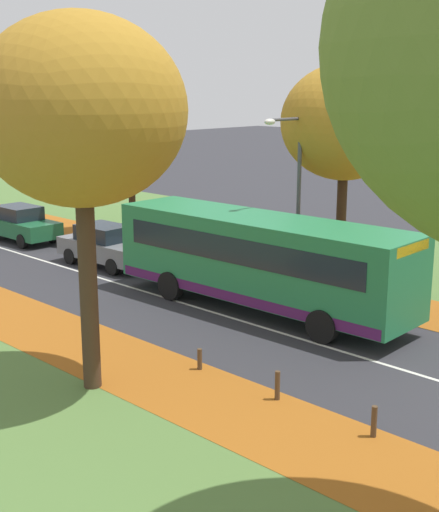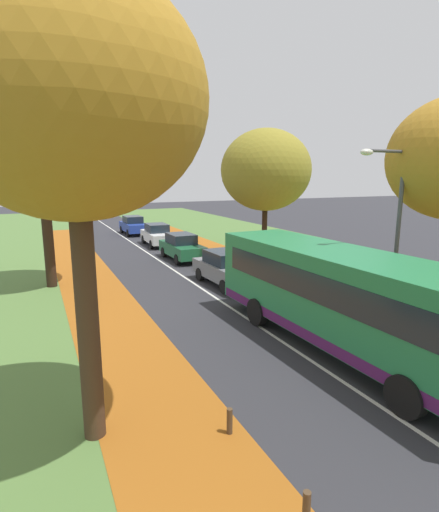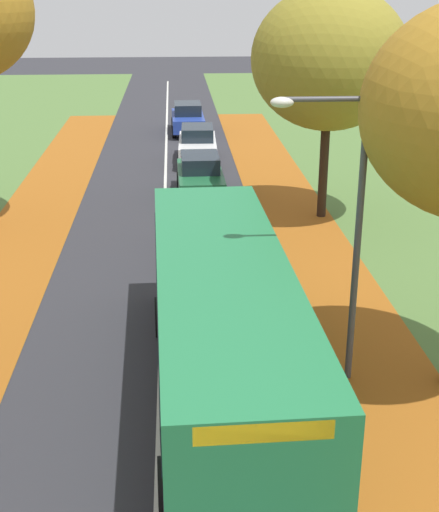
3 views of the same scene
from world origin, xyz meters
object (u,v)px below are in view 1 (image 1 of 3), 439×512
object	(u,v)px
bus	(261,258)
car_grey_lead	(106,245)
bollard_fifth	(277,386)
car_green_following	(21,224)
tree_right_near	(345,123)
streetlamp_right	(293,184)
bollard_fourth	(374,422)
tree_right_mid	(130,119)
tree_left_near	(81,112)
bollard_sixth	(200,359)

from	to	relation	value
bus	car_grey_lead	distance (m)	8.16
bollard_fifth	car_green_following	world-z (taller)	car_green_following
tree_right_near	streetlamp_right	world-z (taller)	tree_right_near
car_grey_lead	bus	bearing A→B (deg)	-90.35
tree_right_near	bollard_fourth	xyz separation A→B (m)	(-9.63, -7.53, -5.36)
tree_right_mid	streetlamp_right	distance (m)	11.35
tree_right_mid	bollard_fifth	world-z (taller)	tree_right_mid
tree_right_mid	tree_left_near	bearing A→B (deg)	-132.43
tree_right_near	bollard_sixth	xyz separation A→B (m)	(-9.62, -2.46, -5.42)
car_green_following	bollard_fourth	bearing A→B (deg)	-102.81
bollard_fourth	bollard_sixth	world-z (taller)	bollard_fourth
streetlamp_right	tree_left_near	bearing A→B (deg)	-169.99
tree_left_near	bollard_sixth	bearing A→B (deg)	-24.18
bollard_fifth	bus	world-z (taller)	bus
tree_left_near	car_grey_lead	xyz separation A→B (m)	(7.36, 9.17, -5.60)
tree_left_near	bus	size ratio (longest dim) A/B	0.82
car_green_following	bollard_fifth	bearing A→B (deg)	-104.43
bollard_fifth	bollard_sixth	bearing A→B (deg)	89.74
bus	car_green_following	xyz separation A→B (m)	(0.11, 14.55, -0.89)
bus	car_green_following	distance (m)	14.58
tree_right_near	car_grey_lead	size ratio (longest dim) A/B	1.82
tree_right_near	bollard_sixth	distance (m)	11.31
tree_left_near	car_green_following	world-z (taller)	tree_left_near
tree_right_near	tree_right_mid	size ratio (longest dim) A/B	0.99
car_green_following	bus	bearing A→B (deg)	-90.45
tree_right_near	bus	world-z (taller)	tree_right_near
streetlamp_right	bus	size ratio (longest dim) A/B	0.57
tree_right_mid	bollard_sixth	bearing A→B (deg)	-123.49
bollard_fifth	car_grey_lead	xyz separation A→B (m)	(4.89, 12.82, 0.46)
tree_left_near	tree_right_mid	size ratio (longest dim) A/B	1.09
tree_right_near	car_grey_lead	world-z (taller)	tree_right_near
bollard_fourth	bollard_fifth	distance (m)	2.54
bollard_fourth	streetlamp_right	distance (m)	11.23
bollard_sixth	streetlamp_right	size ratio (longest dim) A/B	0.09
tree_right_mid	car_grey_lead	world-z (taller)	tree_right_mid
bollard_fourth	bus	world-z (taller)	bus
bollard_fourth	bollard_fifth	world-z (taller)	bollard_fifth
bollard_sixth	car_green_following	distance (m)	17.45
bollard_fourth	car_grey_lead	bearing A→B (deg)	72.34
tree_left_near	tree_right_near	distance (m)	12.19
bollard_fifth	bus	bearing A→B (deg)	44.22
bollard_fifth	car_green_following	distance (m)	19.89
bollard_fourth	streetlamp_right	xyz separation A→B (m)	(7.23, 7.90, 3.40)
tree_left_near	tree_right_near	size ratio (longest dim) A/B	1.10
tree_left_near	bollard_sixth	xyz separation A→B (m)	(2.48, -1.11, -6.14)
bus	tree_right_mid	bearing A→B (deg)	69.61
car_green_following	tree_left_near	bearing A→B (deg)	-115.44
car_grey_lead	bollard_fourth	bearing A→B (deg)	-107.66
tree_right_near	tree_right_mid	distance (m)	11.42
tree_left_near	streetlamp_right	world-z (taller)	tree_left_near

